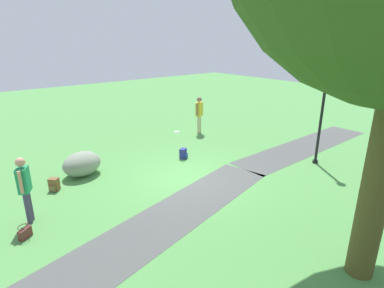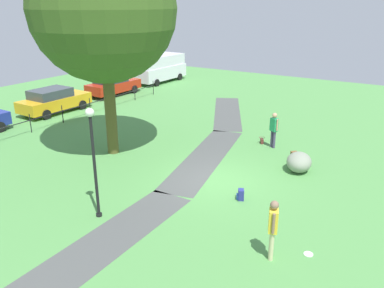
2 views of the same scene
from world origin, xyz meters
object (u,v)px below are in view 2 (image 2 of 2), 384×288
delivery_van (158,67)px  lawn_boulder (299,162)px  lamp_post (93,152)px  frisbee_on_grass (308,254)px  spare_backpack_on_lawn (241,195)px  man_near_boulder (273,225)px  handbag_on_grass (262,141)px  parked_hatchback_blue (113,84)px  woman_with_handbag (274,128)px  backpack_by_boulder (294,156)px  large_shade_tree (103,9)px  parked_sedan_grey (54,100)px

delivery_van → lawn_boulder: bearing=-127.1°
lawn_boulder → delivery_van: bearing=52.9°
lamp_post → frisbee_on_grass: 7.16m
spare_backpack_on_lawn → delivery_van: delivery_van is taller
man_near_boulder → lamp_post: bearing=98.5°
lawn_boulder → handbag_on_grass: bearing=47.7°
lamp_post → lawn_boulder: bearing=-32.1°
lawn_boulder → delivery_van: delivery_van is taller
lamp_post → parked_hatchback_blue: size_ratio=0.85×
frisbee_on_grass → woman_with_handbag: bearing=27.7°
woman_with_handbag → frisbee_on_grass: 8.78m
lawn_boulder → handbag_on_grass: (2.41, 2.65, -0.27)m
lawn_boulder → frisbee_on_grass: (-5.60, -2.09, -0.40)m
backpack_by_boulder → parked_hatchback_blue: bearing=71.1°
lawn_boulder → backpack_by_boulder: size_ratio=3.89×
lawn_boulder → handbag_on_grass: lawn_boulder is taller
large_shade_tree → parked_hatchback_blue: size_ratio=2.19×
large_shade_tree → lawn_boulder: large_shade_tree is taller
backpack_by_boulder → handbag_on_grass: bearing=58.2°
man_near_boulder → parked_hatchback_blue: 21.92m
large_shade_tree → man_near_boulder: size_ratio=5.34×
spare_backpack_on_lawn → man_near_boulder: bearing=-140.9°
lamp_post → handbag_on_grass: (9.60, -1.86, -2.15)m
backpack_by_boulder → delivery_van: (11.54, 16.19, 1.07)m
large_shade_tree → woman_with_handbag: (4.64, -6.18, -5.44)m
parked_hatchback_blue → delivery_van: (6.08, 0.27, 0.46)m
woman_with_handbag → delivery_van: size_ratio=0.32×
man_near_boulder → backpack_by_boulder: (7.45, 1.80, -0.86)m
handbag_on_grass → parked_sedan_grey: parked_sedan_grey is taller
handbag_on_grass → frisbee_on_grass: bearing=-149.4°
lawn_boulder → woman_with_handbag: 2.97m
man_near_boulder → frisbee_on_grass: man_near_boulder is taller
large_shade_tree → man_near_boulder: (-3.82, -9.38, -5.41)m
woman_with_handbag → spare_backpack_on_lawn: woman_with_handbag is taller
handbag_on_grass → lamp_post: bearing=169.1°
large_shade_tree → frisbee_on_grass: size_ratio=35.50×
parked_hatchback_blue → handbag_on_grass: bearing=-106.8°
handbag_on_grass → parked_hatchback_blue: size_ratio=0.09×
large_shade_tree → delivery_van: large_shade_tree is taller
handbag_on_grass → backpack_by_boulder: bearing=-121.8°
frisbee_on_grass → delivery_van: 26.27m
lamp_post → frisbee_on_grass: size_ratio=13.79×
spare_backpack_on_lawn → backpack_by_boulder: bearing=-4.9°
man_near_boulder → parked_sedan_grey: man_near_boulder is taller
frisbee_on_grass → spare_backpack_on_lawn: bearing=57.2°
man_near_boulder → delivery_van: (18.99, 17.99, 0.21)m
spare_backpack_on_lawn → frisbee_on_grass: 3.65m
spare_backpack_on_lawn → woman_with_handbag: bearing=9.8°
large_shade_tree → handbag_on_grass: large_shade_tree is taller
woman_with_handbag → frisbee_on_grass: (-7.73, -4.06, -1.02)m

